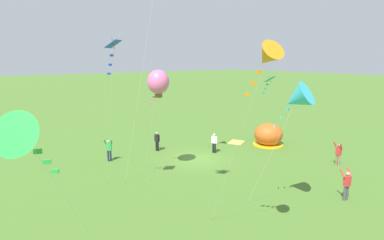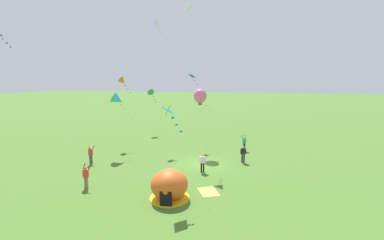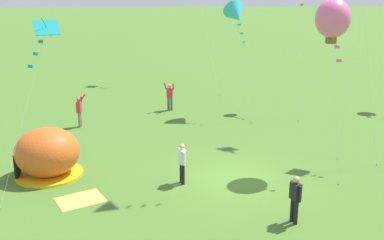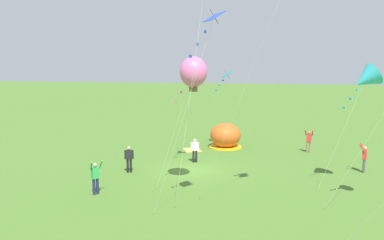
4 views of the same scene
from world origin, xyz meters
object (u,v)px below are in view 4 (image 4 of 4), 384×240
person_arms_raised (309,140)px  person_near_tent (195,149)px  kite_blue (209,27)px  person_strolling (95,176)px  kite_cyan (365,79)px  popup_tent (225,136)px  kite_teal (226,77)px  person_center_field (129,158)px  kite_pink (193,72)px  person_far_back (364,157)px

person_arms_raised → person_near_tent: size_ratio=1.10×
person_near_tent → kite_blue: size_ratio=0.19×
person_near_tent → kite_blue: 12.93m
person_strolling → kite_cyan: (-4.53, 13.66, 5.13)m
popup_tent → person_strolling: 14.54m
kite_teal → person_arms_raised: bearing=92.1°
popup_tent → person_center_field: (9.42, -4.55, -0.03)m
person_center_field → person_arms_raised: bearing=129.4°
kite_pink → kite_blue: bearing=24.7°
person_strolling → person_far_back: bearing=120.6°
person_near_tent → person_far_back: bearing=92.2°
person_near_tent → popup_tent: bearing=168.6°
person_center_field → kite_cyan: size_ratio=0.25×
person_arms_raised → kite_teal: bearing=-87.9°
kite_teal → popup_tent: bearing=-176.7°
kite_teal → kite_cyan: kite_cyan is taller
popup_tent → kite_cyan: kite_cyan is taller
popup_tent → person_arms_raised: size_ratio=1.49×
popup_tent → kite_cyan: size_ratio=0.40×
popup_tent → person_far_back: (5.26, 10.11, 0.00)m
person_near_tent → person_strolling: bearing=-21.8°
person_far_back → person_near_tent: (0.44, -11.26, -0.03)m
person_center_field → kite_cyan: (-0.10, 13.80, 5.16)m
person_strolling → kite_teal: (-13.51, 4.43, 5.02)m
person_center_field → popup_tent: bearing=154.2°
person_strolling → person_center_field: person_strolling is taller
kite_blue → kite_teal: bearing=-171.9°
person_arms_raised → kite_blue: size_ratio=0.21×
kite_blue → kite_cyan: bearing=132.3°
popup_tent → person_strolling: (13.85, -4.41, 0.00)m
person_arms_raised → kite_pink: kite_pink is taller
person_far_back → kite_blue: 15.06m
person_near_tent → kite_blue: (10.03, 3.36, 7.43)m
person_arms_raised → person_near_tent: person_arms_raised is taller
person_center_field → kite_cyan: 14.73m
person_center_field → person_near_tent: size_ratio=1.00×
person_strolling → kite_cyan: size_ratio=0.27×
popup_tent → kite_pink: kite_pink is taller
person_near_tent → person_arms_raised: bearing=125.1°
popup_tent → person_near_tent: bearing=-11.4°
person_arms_raised → kite_blue: (15.64, -4.61, 7.40)m
person_near_tent → kite_teal: kite_teal is taller
person_arms_raised → kite_teal: (0.25, -6.80, 5.02)m
person_arms_raised → person_strolling: size_ratio=1.00×
person_center_field → person_strolling: bearing=1.7°
popup_tent → kite_blue: size_ratio=0.31×
person_near_tent → kite_cyan: bearing=70.8°
kite_blue → kite_teal: size_ratio=1.37×
person_far_back → kite_teal: 12.30m
popup_tent → person_center_field: size_ratio=1.63×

